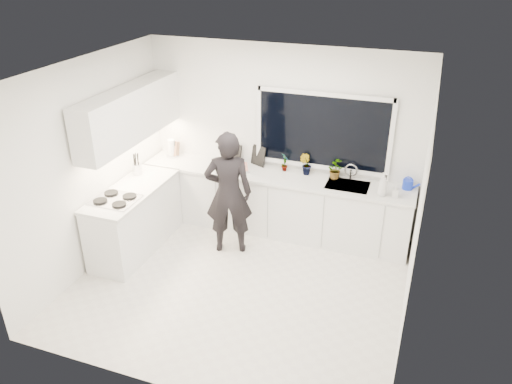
% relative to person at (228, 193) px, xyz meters
% --- Properties ---
extents(floor, '(4.00, 3.50, 0.02)m').
position_rel_person_xyz_m(floor, '(0.42, -0.75, -0.89)').
color(floor, beige).
rests_on(floor, ground).
extents(wall_back, '(4.00, 0.02, 2.70)m').
position_rel_person_xyz_m(wall_back, '(0.42, 1.01, 0.47)').
color(wall_back, white).
rests_on(wall_back, ground).
extents(wall_left, '(0.02, 3.50, 2.70)m').
position_rel_person_xyz_m(wall_left, '(-1.59, -0.75, 0.47)').
color(wall_left, white).
rests_on(wall_left, ground).
extents(wall_right, '(0.02, 3.50, 2.70)m').
position_rel_person_xyz_m(wall_right, '(2.43, -0.75, 0.47)').
color(wall_right, white).
rests_on(wall_right, ground).
extents(ceiling, '(4.00, 3.50, 0.02)m').
position_rel_person_xyz_m(ceiling, '(0.42, -0.75, 1.83)').
color(ceiling, white).
rests_on(ceiling, wall_back).
extents(window, '(1.80, 0.02, 1.00)m').
position_rel_person_xyz_m(window, '(1.02, 0.98, 0.67)').
color(window, black).
rests_on(window, wall_back).
extents(base_cabinets_back, '(3.92, 0.58, 0.88)m').
position_rel_person_xyz_m(base_cabinets_back, '(0.42, 0.70, -0.44)').
color(base_cabinets_back, white).
rests_on(base_cabinets_back, floor).
extents(base_cabinets_left, '(0.58, 1.60, 0.88)m').
position_rel_person_xyz_m(base_cabinets_left, '(-1.25, -0.40, -0.44)').
color(base_cabinets_left, white).
rests_on(base_cabinets_left, floor).
extents(countertop_back, '(3.94, 0.62, 0.04)m').
position_rel_person_xyz_m(countertop_back, '(0.42, 0.69, 0.02)').
color(countertop_back, silver).
rests_on(countertop_back, base_cabinets_back).
extents(countertop_left, '(0.62, 1.60, 0.04)m').
position_rel_person_xyz_m(countertop_left, '(-1.25, -0.40, 0.02)').
color(countertop_left, silver).
rests_on(countertop_left, base_cabinets_left).
extents(upper_cabinets, '(0.34, 2.10, 0.70)m').
position_rel_person_xyz_m(upper_cabinets, '(-1.37, -0.05, 0.97)').
color(upper_cabinets, white).
rests_on(upper_cabinets, wall_left).
extents(sink, '(0.58, 0.42, 0.14)m').
position_rel_person_xyz_m(sink, '(1.47, 0.70, -0.01)').
color(sink, silver).
rests_on(sink, countertop_back).
extents(faucet, '(0.03, 0.03, 0.22)m').
position_rel_person_xyz_m(faucet, '(1.47, 0.90, 0.15)').
color(faucet, silver).
rests_on(faucet, countertop_back).
extents(stovetop, '(0.56, 0.48, 0.03)m').
position_rel_person_xyz_m(stovetop, '(-1.27, -0.75, 0.06)').
color(stovetop, black).
rests_on(stovetop, countertop_left).
extents(person, '(0.74, 0.61, 1.75)m').
position_rel_person_xyz_m(person, '(0.00, 0.00, 0.00)').
color(person, black).
rests_on(person, floor).
extents(pizza_tray, '(0.60, 0.53, 0.03)m').
position_rel_person_xyz_m(pizza_tray, '(-0.22, 0.67, 0.06)').
color(pizza_tray, '#B7B7BB').
rests_on(pizza_tray, countertop_back).
extents(pizza, '(0.54, 0.47, 0.01)m').
position_rel_person_xyz_m(pizza, '(-0.22, 0.67, 0.08)').
color(pizza, red).
rests_on(pizza, pizza_tray).
extents(watering_can, '(0.19, 0.19, 0.13)m').
position_rel_person_xyz_m(watering_can, '(2.25, 0.86, 0.11)').
color(watering_can, '#1634D3').
rests_on(watering_can, countertop_back).
extents(paper_towel_roll, '(0.12, 0.12, 0.26)m').
position_rel_person_xyz_m(paper_towel_roll, '(-1.27, 0.80, 0.17)').
color(paper_towel_roll, silver).
rests_on(paper_towel_roll, countertop_back).
extents(knife_block, '(0.13, 0.11, 0.22)m').
position_rel_person_xyz_m(knife_block, '(-1.25, 0.84, 0.15)').
color(knife_block, olive).
rests_on(knife_block, countertop_back).
extents(utensil_crock, '(0.13, 0.13, 0.16)m').
position_rel_person_xyz_m(utensil_crock, '(-1.43, 0.05, 0.12)').
color(utensil_crock, '#A9A9AD').
rests_on(utensil_crock, countertop_left).
extents(picture_frame_large, '(0.22, 0.08, 0.28)m').
position_rel_person_xyz_m(picture_frame_large, '(-0.28, 0.94, 0.18)').
color(picture_frame_large, black).
rests_on(picture_frame_large, countertop_back).
extents(picture_frame_small, '(0.24, 0.12, 0.30)m').
position_rel_person_xyz_m(picture_frame_small, '(0.09, 0.94, 0.19)').
color(picture_frame_small, black).
rests_on(picture_frame_small, countertop_back).
extents(herb_plants, '(0.94, 0.31, 0.30)m').
position_rel_person_xyz_m(herb_plants, '(1.00, 0.86, 0.18)').
color(herb_plants, '#26662D').
rests_on(herb_plants, countertop_back).
extents(soap_bottles, '(0.29, 0.17, 0.32)m').
position_rel_person_xyz_m(soap_bottles, '(1.98, 0.55, 0.19)').
color(soap_bottles, '#D8BF66').
rests_on(soap_bottles, countertop_back).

